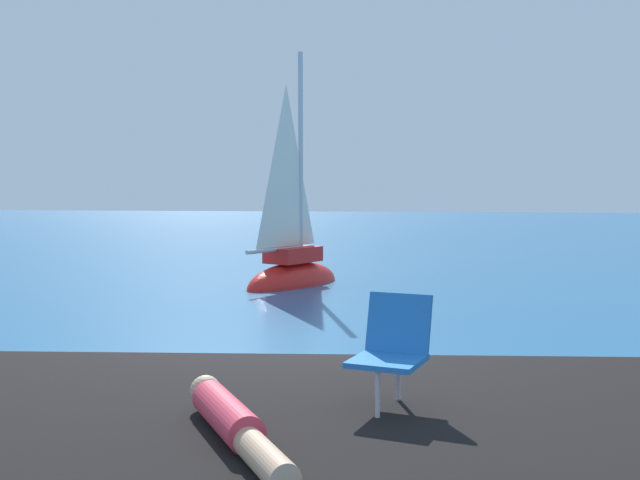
{
  "coord_description": "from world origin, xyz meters",
  "views": [
    {
      "loc": [
        1.6,
        -8.47,
        2.66
      ],
      "look_at": [
        -0.99,
        9.16,
        1.45
      ],
      "focal_mm": 41.9,
      "sensor_mm": 36.0,
      "label": 1
    }
  ],
  "objects": [
    {
      "name": "beach_chair",
      "position": [
        1.34,
        -3.1,
        1.53
      ],
      "size": [
        0.62,
        0.7,
        0.8
      ],
      "rotation": [
        0.0,
        0.0,
        4.44
      ],
      "color": "blue",
      "rests_on": "shore_ledge"
    },
    {
      "name": "boulder_inland",
      "position": [
        0.06,
        -1.49,
        0.0
      ],
      "size": [
        1.02,
        0.88,
        0.57
      ],
      "primitive_type": "cube",
      "rotation": [
        0.05,
        0.15,
        0.39
      ],
      "color": "black",
      "rests_on": "ground"
    },
    {
      "name": "boulder_seaward",
      "position": [
        0.49,
        -1.54,
        0.0
      ],
      "size": [
        1.32,
        1.59,
        0.94
      ],
      "primitive_type": "cube",
      "rotation": [
        0.01,
        -0.18,
        1.8
      ],
      "color": "black",
      "rests_on": "ground"
    },
    {
      "name": "person_sunbather",
      "position": [
        0.39,
        -4.0,
        1.2
      ],
      "size": [
        1.04,
        1.57,
        0.25
      ],
      "rotation": [
        0.0,
        0.0,
        5.26
      ],
      "color": "#DB384C",
      "rests_on": "shore_ledge"
    },
    {
      "name": "sailboat_near",
      "position": [
        -2.15,
        11.8,
        0.38
      ],
      "size": [
        2.8,
        3.9,
        7.09
      ],
      "rotation": [
        0.0,
        0.0,
        1.11
      ],
      "color": "red",
      "rests_on": "ground"
    },
    {
      "name": "ground_plane",
      "position": [
        0.0,
        0.0,
        0.0
      ],
      "size": [
        160.0,
        160.0,
        0.0
      ],
      "primitive_type": "plane",
      "color": "#236093"
    }
  ]
}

